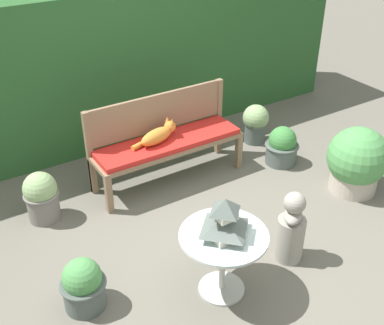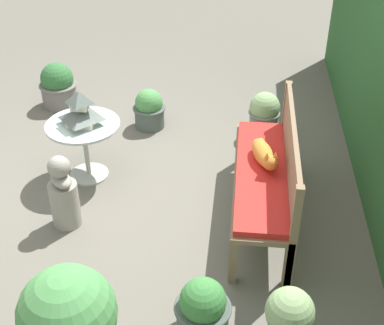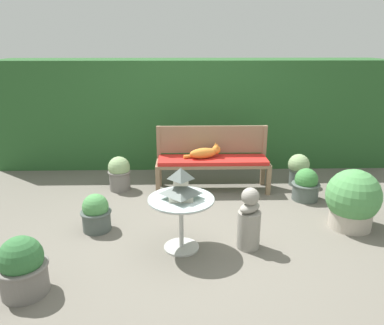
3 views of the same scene
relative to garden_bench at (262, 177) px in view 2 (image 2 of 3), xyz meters
name	(u,v)px [view 2 (image 2 of 3)]	position (x,y,z in m)	size (l,w,h in m)	color
ground	(121,190)	(-0.23, -1.24, -0.41)	(30.00, 30.00, 0.00)	#666056
garden_bench	(262,177)	(0.00, 0.00, 0.00)	(1.58, 0.45, 0.48)	#7F664C
bench_backrest	(291,154)	(0.00, 0.20, 0.23)	(1.58, 0.06, 0.89)	#7F664C
cat	(264,154)	(-0.11, 0.01, 0.15)	(0.53, 0.25, 0.21)	orange
patio_table	(84,135)	(-0.43, -1.58, 0.03)	(0.66, 0.66, 0.55)	#B7B7B2
pagoda_birdhouse	(81,110)	(-0.43, -1.58, 0.28)	(0.32, 0.32, 0.32)	beige
garden_bust	(64,195)	(0.25, -1.58, -0.11)	(0.29, 0.27, 0.66)	gray
potted_plant_bench_right	(149,109)	(-1.39, -1.16, -0.20)	(0.35, 0.35, 0.43)	#4C5651
potted_plant_hedge_corner	(203,309)	(1.22, -0.37, -0.21)	(0.38, 0.38, 0.44)	#4C5651
potted_plant_table_near	(264,115)	(-1.32, 0.04, -0.16)	(0.33, 0.33, 0.49)	slate
potted_plant_bench_left	(69,320)	(1.49, -1.16, -0.08)	(0.60, 0.60, 0.69)	#ADA393
potted_plant_table_far	(289,319)	(1.28, 0.17, -0.16)	(0.31, 0.31, 0.47)	#4C5651
potted_plant_patio_mid	(58,86)	(-1.75, -2.26, -0.16)	(0.42, 0.42, 0.52)	slate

